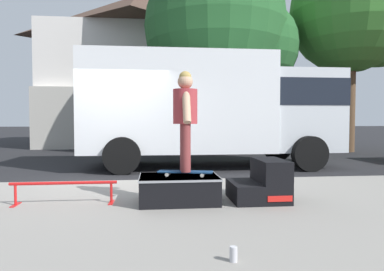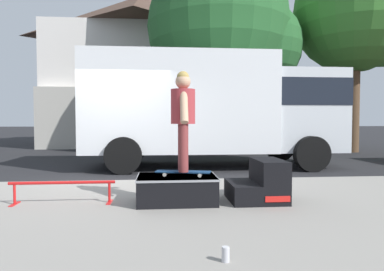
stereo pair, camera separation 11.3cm
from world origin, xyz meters
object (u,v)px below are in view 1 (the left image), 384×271
Objects in this scene: skate_box at (179,188)px; soda_can at (233,254)px; street_tree_neighbour at (223,32)px; grind_rail at (64,187)px; box_truck at (212,106)px; street_tree_main at (356,18)px; kicker_ramp at (262,183)px; skateboard at (185,172)px; skater_kid at (185,113)px.

skate_box is 8.91× the size of soda_can.
soda_can is at bearing -100.73° from street_tree_neighbour.
grind_rail is at bearing 177.72° from skate_box.
soda_can is 0.02× the size of box_truck.
street_tree_main is at bearing 54.85° from soda_can.
street_tree_main reaches higher than kicker_ramp.
skate_box is 0.15× the size of street_tree_neighbour.
skateboard is 0.12× the size of box_truck.
street_tree_main reaches higher than box_truck.
box_truck reaches higher than soda_can.
grind_rail is at bearing -121.90° from box_truck.
box_truck is at bearing 58.10° from grind_rail.
skater_kid is 0.18× the size of street_tree_neighbour.
kicker_ramp is 0.10× the size of street_tree_main.
street_tree_main is (9.46, 8.53, 5.14)m from grind_rail.
street_tree_main is 1.05× the size of street_tree_neighbour.
grind_rail is 0.21× the size of box_truck.
skate_box is 2.15m from soda_can.
grind_rail is 2.91m from soda_can.
grind_rail is at bearing 177.10° from skateboard.
grind_rail is 10.32m from street_tree_neighbour.
street_tree_neighbour is (1.09, 3.89, 3.06)m from box_truck.
box_truck is 0.86× the size of street_tree_main.
skater_kid is 0.18× the size of street_tree_main.
street_tree_main is at bearing 52.37° from kicker_ramp.
box_truck is at bearing 76.16° from skateboard.
skate_box reaches higher than soda_can.
skater_kid is at bearing -2.90° from grind_rail.
street_tree_main reaches higher than street_tree_neighbour.
street_tree_neighbour is (2.02, 10.65, 4.58)m from soda_can.
kicker_ramp reaches higher than skate_box.
skate_box is at bearing -132.41° from street_tree_main.
street_tree_neighbour is (1.10, 8.53, 4.39)m from kicker_ramp.
skateboard is at bearing 95.99° from soda_can.
box_truck is 0.90× the size of street_tree_neighbour.
box_truck is at bearing -105.64° from street_tree_neighbour.
kicker_ramp is 1.15m from skateboard.
soda_can is 11.76m from street_tree_neighbour.
street_tree_main is at bearing 0.70° from street_tree_neighbour.
street_tree_neighbour is at bearing 79.27° from soda_can.
kicker_ramp is at bearing 66.62° from soda_can.
kicker_ramp is 0.55× the size of grind_rail.
soda_can is (-0.92, -2.12, -0.19)m from kicker_ramp.
skate_box reaches higher than grind_rail.
grind_rail is 13.74m from street_tree_main.
skateboard is 0.10× the size of street_tree_neighbour.
grind_rail is at bearing 131.29° from soda_can.
grind_rail is at bearing -137.96° from street_tree_main.
street_tree_neighbour is (3.93, 8.46, 4.40)m from grind_rail.
skater_kid is at bearing -103.84° from box_truck.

